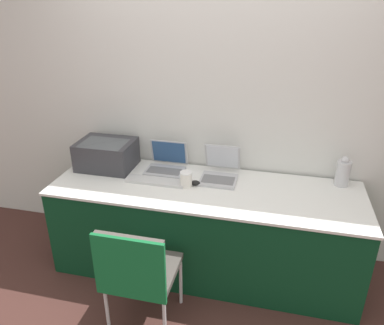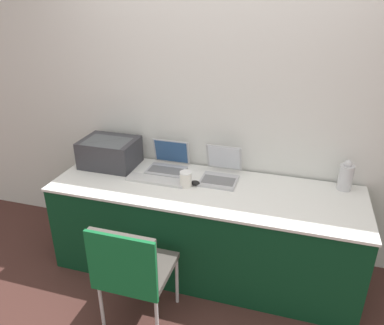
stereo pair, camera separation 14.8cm
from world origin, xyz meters
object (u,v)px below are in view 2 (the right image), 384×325
Objects in this scene: external_keyboard at (156,180)px; metal_pitcher at (346,176)px; chair at (131,267)px; mouse at (195,183)px; coffee_cup at (186,179)px; printer at (110,152)px; laptop_left at (168,164)px; laptop_right at (221,172)px.

external_keyboard is 1.98× the size of metal_pitcher.
mouse is at bearing 75.90° from chair.
external_keyboard is 0.32m from mouse.
metal_pitcher reaches higher than external_keyboard.
metal_pitcher is (1.15, 0.30, 0.05)m from coffee_cup.
laptop_left is at bearing 7.22° from printer.
mouse is 0.30× the size of metal_pitcher.
coffee_cup is at bearing -13.83° from printer.
printer is 0.96× the size of external_keyboard.
laptop_left reaches higher than coffee_cup.
printer is 0.76m from coffee_cup.
metal_pitcher is at bearing 14.61° from coffee_cup.
laptop_left reaches higher than chair.
printer reaches higher than chair.
laptop_left reaches higher than mouse.
laptop_right is 1.04m from chair.
chair is at bearing -99.88° from coffee_cup.
metal_pitcher is (1.88, 0.12, -0.02)m from printer.
chair is (-0.35, -0.94, -0.27)m from laptop_right.
laptop_right reaches higher than laptop_left.
laptop_left is 2.57× the size of coffee_cup.
external_keyboard is (0.48, -0.17, -0.11)m from printer.
printer is 1.29× the size of laptop_right.
laptop_right is at bearing 47.10° from mouse.
laptop_left is 0.46m from laptop_right.
printer is 0.82m from mouse.
chair is (-0.19, -0.77, -0.24)m from mouse.
laptop_right is at bearing 1.52° from printer.
laptop_right reaches higher than metal_pitcher.
metal_pitcher is (0.93, 0.09, 0.05)m from laptop_right.
printer is at bearing -176.35° from metal_pitcher.
printer is at bearing -178.48° from laptop_right.
printer is at bearing -172.78° from laptop_left.
coffee_cup is 1.19m from metal_pitcher.
printer is at bearing 123.27° from chair.
laptop_right is at bearing -4.73° from laptop_left.
mouse is (0.30, -0.21, -0.03)m from laptop_left.
laptop_right is 0.30m from coffee_cup.
metal_pitcher is (1.09, 0.27, 0.09)m from mouse.
printer is 0.96m from laptop_right.
laptop_left is 0.37m from mouse.
laptop_right is 0.52m from external_keyboard.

